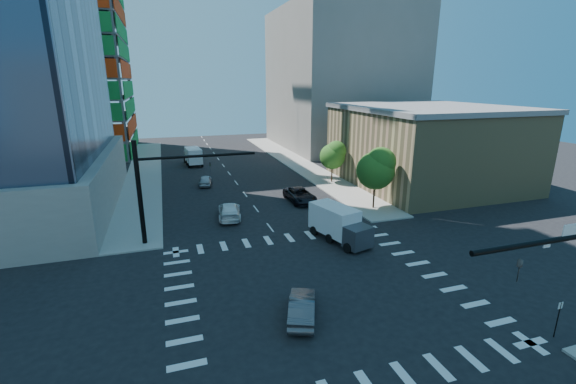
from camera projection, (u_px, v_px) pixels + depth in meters
name	position (u px, v px, depth m)	size (l,w,h in m)	color
ground	(316.00, 288.00, 26.59)	(160.00, 160.00, 0.00)	black
road_markings	(316.00, 288.00, 26.59)	(20.00, 20.00, 0.01)	silver
sidewalk_ne	(297.00, 163.00, 66.82)	(5.00, 60.00, 0.15)	gray
sidewalk_nw	(144.00, 173.00, 59.45)	(5.00, 60.00, 0.15)	gray
construction_building	(45.00, 17.00, 68.27)	(25.16, 34.50, 70.60)	slate
commercial_building	(427.00, 145.00, 52.59)	(20.50, 22.50, 10.60)	#958357
bg_building_ne	(339.00, 80.00, 80.93)	(24.00, 30.00, 28.00)	slate
signal_mast_nw	(157.00, 182.00, 32.63)	(10.20, 0.40, 9.00)	black
tree_south	(377.00, 168.00, 41.72)	(4.16, 4.16, 6.82)	#382316
tree_north	(334.00, 155.00, 52.97)	(3.54, 3.52, 5.78)	#382316
no_parking_sign	(558.00, 315.00, 21.14)	(0.30, 0.06, 2.20)	black
car_nb_far	(300.00, 195.00, 45.45)	(2.64, 5.73, 1.59)	black
car_sb_near	(229.00, 211.00, 40.02)	(2.22, 5.46, 1.58)	white
car_sb_mid	(206.00, 180.00, 52.53)	(1.66, 4.11, 1.40)	#ADAEB4
car_sb_cross	(302.00, 307.00, 23.11)	(1.52, 4.37, 1.44)	#49494D
box_truck_near	(341.00, 227.00, 33.99)	(3.91, 6.20, 3.02)	black
box_truck_far	(193.00, 157.00, 65.32)	(2.88, 5.84, 2.97)	black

